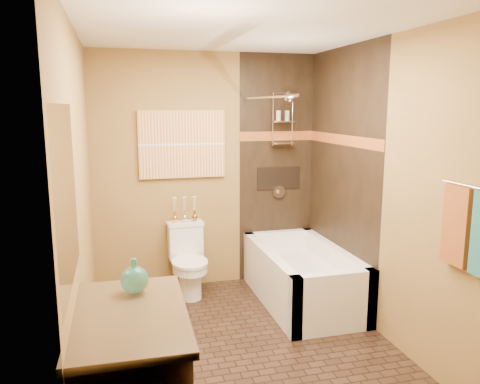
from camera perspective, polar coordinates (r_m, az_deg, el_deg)
name	(u,v)px	position (r m, az deg, el deg)	size (l,w,h in m)	color
floor	(245,348)	(4.01, 0.63, -18.48)	(3.00, 3.00, 0.00)	black
wall_left	(81,206)	(3.46, -18.84, -1.62)	(0.02, 3.00, 2.50)	olive
wall_right	(384,190)	(4.07, 17.17, 0.19)	(0.02, 3.00, 2.50)	olive
wall_back	(208,172)	(5.02, -3.96, 2.49)	(2.40, 0.02, 2.50)	olive
wall_front	(333,258)	(2.22, 11.26, -7.84)	(2.40, 0.02, 2.50)	olive
ceiling	(246,27)	(3.56, 0.71, 19.48)	(3.00, 3.00, 0.00)	silver
alcove_tile_back	(276,169)	(5.21, 4.47, 2.77)	(0.85, 0.01, 2.50)	black
alcove_tile_right	(341,177)	(4.70, 12.22, 1.74)	(0.01, 1.50, 2.50)	black
mosaic_band_back	(277,136)	(5.17, 4.56, 6.83)	(0.85, 0.01, 0.10)	maroon
mosaic_band_right	(342,140)	(4.66, 12.29, 6.24)	(0.01, 1.50, 0.10)	maroon
alcove_niche	(279,178)	(5.23, 4.73, 1.69)	(0.50, 0.01, 0.25)	black
shower_fixtures	(283,132)	(5.08, 5.22, 7.27)	(0.24, 0.33, 1.16)	silver
curtain_rod	(266,97)	(4.35, 3.15, 11.46)	(0.03, 0.03, 1.55)	silver
towel_bar	(474,188)	(3.18, 26.63, 0.46)	(0.02, 0.02, 0.55)	silver
towel_rust	(457,226)	(3.33, 24.91, -3.73)	(0.05, 0.22, 0.52)	brown
sunset_painting	(182,144)	(4.92, -7.07, 5.79)	(0.90, 0.04, 0.70)	#C86C2F
vanity_mirror	(67,197)	(2.44, -20.37, -0.59)	(0.01, 1.00, 0.90)	white
bathtub	(302,280)	(4.81, 7.55, -10.64)	(0.80, 1.50, 0.55)	white
toilet	(188,260)	(4.91, -6.35, -8.23)	(0.39, 0.56, 0.74)	white
teal_bottle	(134,276)	(2.81, -12.76, -9.96)	(0.16, 0.16, 0.25)	#297C6A
bud_vases	(185,209)	(4.94, -6.76, -2.03)	(0.26, 0.06, 0.26)	gold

